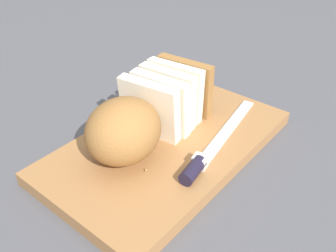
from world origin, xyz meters
TOP-DOWN VIEW (x-y plane):
  - ground_plane at (0.00, 0.00)m, footprint 3.00×3.00m
  - cutting_board at (0.00, 0.00)m, footprint 0.46×0.27m
  - bread_loaf at (-0.03, 0.03)m, footprint 0.27×0.15m
  - bread_knife at (-0.00, -0.08)m, footprint 0.29×0.07m
  - crumb_near_knife at (0.06, -0.01)m, footprint 0.00×0.00m
  - crumb_near_loaf at (-0.09, -0.03)m, footprint 0.00×0.00m

SIDE VIEW (x-z plane):
  - ground_plane at x=0.00m, z-range 0.00..0.00m
  - cutting_board at x=0.00m, z-range 0.00..0.02m
  - crumb_near_loaf at x=-0.09m, z-range 0.02..0.03m
  - crumb_near_knife at x=0.06m, z-range 0.02..0.03m
  - bread_knife at x=0.00m, z-range 0.02..0.05m
  - bread_loaf at x=-0.03m, z-range 0.02..0.13m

